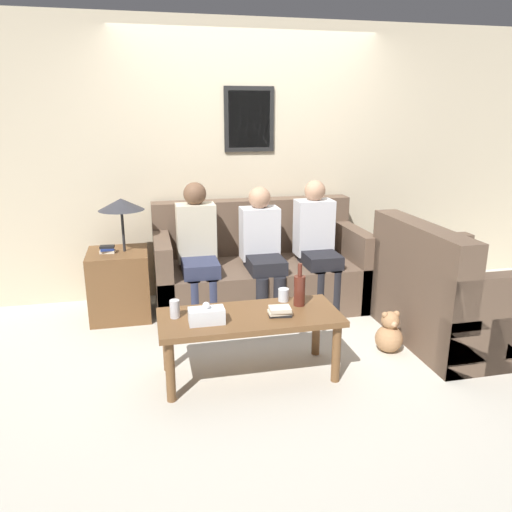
% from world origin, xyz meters
% --- Properties ---
extents(ground_plane, '(16.00, 16.00, 0.00)m').
position_xyz_m(ground_plane, '(0.00, 0.00, 0.00)').
color(ground_plane, beige).
extents(wall_back, '(9.00, 0.08, 2.60)m').
position_xyz_m(wall_back, '(0.00, 1.02, 1.30)').
color(wall_back, beige).
rests_on(wall_back, ground_plane).
extents(couch_main, '(1.92, 0.91, 0.96)m').
position_xyz_m(couch_main, '(0.00, 0.55, 0.32)').
color(couch_main, brown).
rests_on(couch_main, ground_plane).
extents(couch_side, '(0.91, 1.23, 0.96)m').
position_xyz_m(couch_side, '(1.31, -0.53, 0.33)').
color(couch_side, brown).
rests_on(couch_side, ground_plane).
extents(coffee_table, '(1.23, 0.53, 0.46)m').
position_xyz_m(coffee_table, '(-0.37, -0.76, 0.39)').
color(coffee_table, brown).
rests_on(coffee_table, ground_plane).
extents(side_table_with_lamp, '(0.51, 0.51, 1.07)m').
position_xyz_m(side_table_with_lamp, '(-1.27, 0.52, 0.36)').
color(side_table_with_lamp, brown).
rests_on(side_table_with_lamp, ground_plane).
extents(wine_bottle, '(0.08, 0.08, 0.31)m').
position_xyz_m(wine_bottle, '(0.01, -0.67, 0.57)').
color(wine_bottle, '#562319').
rests_on(wine_bottle, coffee_table).
extents(drinking_glass, '(0.08, 0.08, 0.09)m').
position_xyz_m(drinking_glass, '(-0.08, -0.57, 0.50)').
color(drinking_glass, silver).
rests_on(drinking_glass, coffee_table).
extents(book_stack, '(0.16, 0.12, 0.06)m').
position_xyz_m(book_stack, '(-0.18, -0.83, 0.49)').
color(book_stack, black).
rests_on(book_stack, coffee_table).
extents(soda_can, '(0.07, 0.07, 0.12)m').
position_xyz_m(soda_can, '(-0.86, -0.70, 0.52)').
color(soda_can, '#BCBCC1').
rests_on(soda_can, coffee_table).
extents(tissue_box, '(0.23, 0.12, 0.14)m').
position_xyz_m(tissue_box, '(-0.67, -0.84, 0.51)').
color(tissue_box, silver).
rests_on(tissue_box, coffee_table).
extents(person_left, '(0.34, 0.60, 1.18)m').
position_xyz_m(person_left, '(-0.58, 0.40, 0.64)').
color(person_left, '#2D334C').
rests_on(person_left, ground_plane).
extents(person_middle, '(0.34, 0.59, 1.13)m').
position_xyz_m(person_middle, '(-0.02, 0.34, 0.62)').
color(person_middle, black).
rests_on(person_middle, ground_plane).
extents(person_right, '(0.34, 0.57, 1.17)m').
position_xyz_m(person_right, '(0.51, 0.37, 0.63)').
color(person_right, black).
rests_on(person_right, ground_plane).
extents(teddy_bear, '(0.21, 0.21, 0.33)m').
position_xyz_m(teddy_bear, '(0.74, -0.64, 0.14)').
color(teddy_bear, '#A87A51').
rests_on(teddy_bear, ground_plane).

